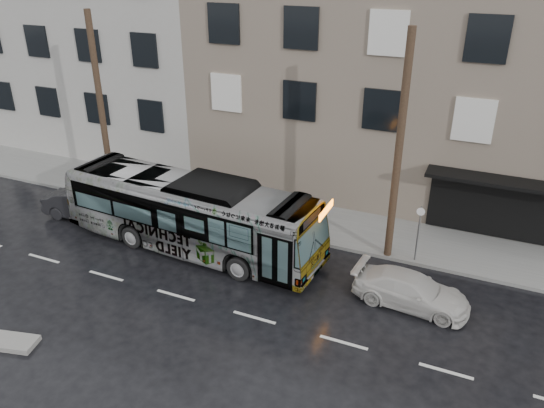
{
  "coord_description": "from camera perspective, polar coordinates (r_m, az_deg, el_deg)",
  "views": [
    {
      "loc": [
        9.73,
        -15.77,
        11.46
      ],
      "look_at": [
        1.66,
        2.5,
        1.86
      ],
      "focal_mm": 35.0,
      "sensor_mm": 36.0,
      "label": 1
    }
  ],
  "objects": [
    {
      "name": "bus",
      "position": [
        22.19,
        -8.79,
        -1.01
      ],
      "size": [
        11.67,
        3.49,
        3.21
      ],
      "primitive_type": "imported",
      "rotation": [
        0.0,
        0.0,
        1.5
      ],
      "color": "#B2B2B2",
      "rests_on": "ground"
    },
    {
      "name": "dark_sedan",
      "position": [
        26.23,
        -19.27,
        -0.1
      ],
      "size": [
        4.28,
        1.78,
        1.38
      ],
      "primitive_type": "imported",
      "rotation": [
        0.0,
        0.0,
        1.65
      ],
      "color": "black",
      "rests_on": "ground"
    },
    {
      "name": "utility_pole_front",
      "position": [
        20.5,
        13.47,
        5.56
      ],
      "size": [
        0.3,
        0.3,
        9.0
      ],
      "primitive_type": "cylinder",
      "color": "#463423",
      "rests_on": "sidewalk"
    },
    {
      "name": "sign_post",
      "position": [
        21.69,
        15.43,
        -3.12
      ],
      "size": [
        0.06,
        0.06,
        2.4
      ],
      "primitive_type": "cylinder",
      "color": "slate",
      "rests_on": "sidewalk"
    },
    {
      "name": "white_sedan",
      "position": [
        19.59,
        14.72,
        -8.98
      ],
      "size": [
        4.22,
        1.97,
        1.19
      ],
      "primitive_type": "imported",
      "rotation": [
        0.0,
        0.0,
        1.5
      ],
      "color": "silver",
      "rests_on": "ground"
    },
    {
      "name": "building_grey",
      "position": [
        40.98,
        -20.04,
        19.41
      ],
      "size": [
        26.0,
        15.0,
        16.0
      ],
      "primitive_type": "cube",
      "color": "#A6A39D",
      "rests_on": "ground"
    },
    {
      "name": "utility_pole_rear",
      "position": [
        26.59,
        -17.89,
        9.61
      ],
      "size": [
        0.3,
        0.3,
        9.0
      ],
      "primitive_type": "cylinder",
      "color": "#463423",
      "rests_on": "sidewalk"
    },
    {
      "name": "sidewalk",
      "position": [
        25.52,
        -1.22,
        -0.82
      ],
      "size": [
        90.0,
        3.6,
        0.15
      ],
      "primitive_type": "cube",
      "color": "gray",
      "rests_on": "ground"
    },
    {
      "name": "building_taupe",
      "position": [
        29.47,
        14.5,
        13.22
      ],
      "size": [
        20.0,
        12.0,
        11.0
      ],
      "primitive_type": "cube",
      "color": "#776D5C",
      "rests_on": "ground"
    },
    {
      "name": "slush_pile",
      "position": [
        19.51,
        -26.44,
        -13.13
      ],
      "size": [
        1.94,
        1.2,
        0.18
      ],
      "primitive_type": "cube",
      "rotation": [
        0.0,
        0.0,
        0.24
      ],
      "color": "gray",
      "rests_on": "ground"
    },
    {
      "name": "ground",
      "position": [
        21.79,
        -6.7,
        -6.25
      ],
      "size": [
        120.0,
        120.0,
        0.0
      ],
      "primitive_type": "plane",
      "color": "black",
      "rests_on": "ground"
    }
  ]
}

